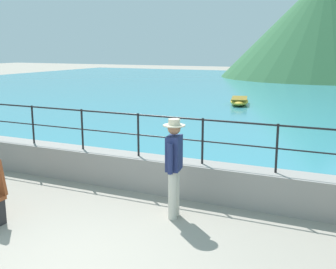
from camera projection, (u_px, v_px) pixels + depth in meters
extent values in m
plane|color=gray|center=(72.00, 265.00, 5.65)|extent=(120.00, 120.00, 0.00)
cube|color=gray|center=(169.00, 176.00, 8.42)|extent=(20.00, 0.56, 0.70)
cylinder|color=black|center=(33.00, 124.00, 9.70)|extent=(0.04, 0.04, 0.90)
cylinder|color=black|center=(82.00, 129.00, 9.12)|extent=(0.04, 0.04, 0.90)
cylinder|color=black|center=(138.00, 135.00, 8.54)|extent=(0.04, 0.04, 0.90)
cylinder|color=black|center=(203.00, 141.00, 7.96)|extent=(0.04, 0.04, 0.90)
cylinder|color=black|center=(277.00, 148.00, 7.38)|extent=(0.04, 0.04, 0.90)
cylinder|color=black|center=(169.00, 117.00, 8.16)|extent=(18.40, 0.04, 0.04)
cylinder|color=black|center=(169.00, 138.00, 8.25)|extent=(18.40, 0.03, 0.03)
cube|color=teal|center=(305.00, 90.00, 28.59)|extent=(64.00, 44.32, 0.06)
cone|color=#33663D|center=(325.00, 25.00, 40.20)|extent=(20.01, 20.01, 10.17)
cylinder|color=beige|center=(173.00, 195.00, 7.09)|extent=(0.15, 0.15, 0.86)
cylinder|color=beige|center=(175.00, 192.00, 7.25)|extent=(0.15, 0.15, 0.86)
cube|color=navy|center=(174.00, 153.00, 7.02)|extent=(0.27, 0.39, 0.60)
cylinder|color=navy|center=(170.00, 159.00, 6.80)|extent=(0.09, 0.09, 0.52)
cylinder|color=navy|center=(178.00, 152.00, 7.25)|extent=(0.09, 0.09, 0.52)
sphere|color=#9E7051|center=(174.00, 128.00, 6.93)|extent=(0.22, 0.22, 0.22)
cylinder|color=beige|center=(174.00, 125.00, 6.92)|extent=(0.38, 0.38, 0.02)
cylinder|color=beige|center=(174.00, 122.00, 6.91)|extent=(0.20, 0.20, 0.10)
ellipsoid|color=gold|center=(239.00, 101.00, 21.10)|extent=(1.41, 2.45, 0.36)
cube|color=brown|center=(239.00, 98.00, 21.07)|extent=(1.17, 1.97, 0.06)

